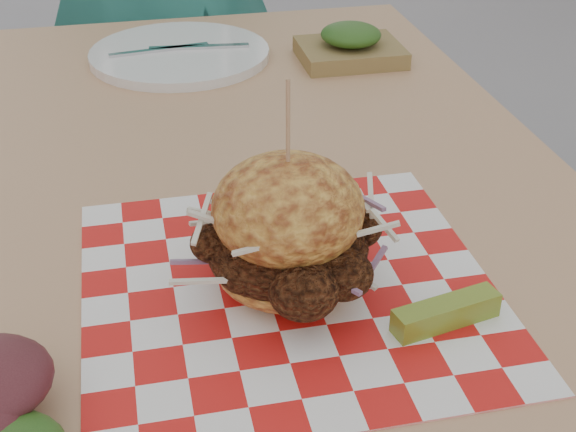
# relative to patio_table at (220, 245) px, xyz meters

# --- Properties ---
(patio_table) EXTENTS (0.80, 1.20, 0.75)m
(patio_table) POSITION_rel_patio_table_xyz_m (0.00, 0.00, 0.00)
(patio_table) COLOR tan
(patio_table) RESTS_ON ground
(patio_chair) EXTENTS (0.47, 0.48, 0.95)m
(patio_chair) POSITION_rel_patio_table_xyz_m (0.01, 1.04, -0.12)
(patio_chair) COLOR tan
(patio_chair) RESTS_ON ground
(paper_liner) EXTENTS (0.36, 0.36, 0.00)m
(paper_liner) POSITION_rel_patio_table_xyz_m (0.04, -0.20, 0.08)
(paper_liner) COLOR red
(paper_liner) RESTS_ON patio_table
(sandwich) EXTENTS (0.17, 0.17, 0.20)m
(sandwich) POSITION_rel_patio_table_xyz_m (0.04, -0.20, 0.13)
(sandwich) COLOR gold
(sandwich) RESTS_ON paper_liner
(pickle_spear) EXTENTS (0.10, 0.04, 0.02)m
(pickle_spear) POSITION_rel_patio_table_xyz_m (0.15, -0.28, 0.09)
(pickle_spear) COLOR olive
(pickle_spear) RESTS_ON paper_liner
(place_setting) EXTENTS (0.27, 0.27, 0.02)m
(place_setting) POSITION_rel_patio_table_xyz_m (0.00, 0.40, 0.09)
(place_setting) COLOR white
(place_setting) RESTS_ON patio_table
(kraft_tray) EXTENTS (0.15, 0.12, 0.06)m
(kraft_tray) POSITION_rel_patio_table_xyz_m (0.25, 0.34, 0.10)
(kraft_tray) COLOR olive
(kraft_tray) RESTS_ON patio_table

